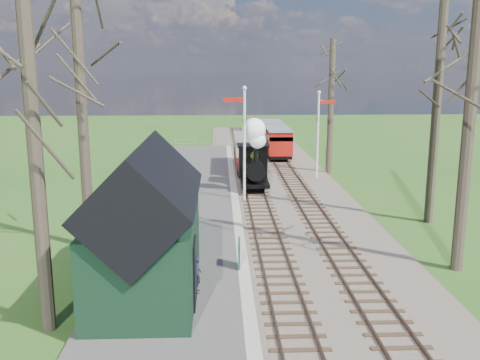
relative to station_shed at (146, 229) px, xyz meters
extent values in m
ellipsoid|color=#385B23|center=(-20.70, 56.00, -17.03)|extent=(57.60, 36.00, 16.20)
ellipsoid|color=#385B23|center=(14.30, 61.00, -20.31)|extent=(70.40, 44.00, 19.80)
ellipsoid|color=#385B23|center=(-3.70, 66.00, -18.67)|extent=(64.00, 40.00, 18.00)
cube|color=brown|center=(5.60, 18.00, -2.22)|extent=(8.00, 60.00, 0.10)
cube|color=brown|center=(3.80, 18.00, -2.13)|extent=(0.07, 60.00, 0.12)
cube|color=brown|center=(4.80, 18.00, -2.13)|extent=(0.07, 60.00, 0.12)
cube|color=#38281C|center=(4.30, 18.00, -2.17)|extent=(1.60, 60.00, 0.09)
cube|color=brown|center=(6.40, 18.00, -2.13)|extent=(0.07, 60.00, 0.12)
cube|color=brown|center=(7.40, 18.00, -2.13)|extent=(0.07, 60.00, 0.12)
cube|color=#38281C|center=(6.90, 18.00, -2.17)|extent=(1.60, 60.00, 0.09)
cube|color=#474442|center=(0.80, 10.00, -2.17)|extent=(5.00, 44.00, 0.20)
cube|color=#B2AD9E|center=(3.10, 10.00, -2.16)|extent=(0.40, 44.00, 0.21)
cube|color=black|center=(0.00, 0.00, -0.77)|extent=(3.00, 6.00, 2.60)
cube|color=black|center=(0.00, 0.00, 1.08)|extent=(3.25, 6.30, 3.25)
cube|color=black|center=(1.52, -1.00, -1.07)|extent=(0.06, 1.20, 2.00)
cylinder|color=silver|center=(3.60, 12.00, 0.73)|extent=(0.14, 0.14, 6.00)
sphere|color=silver|center=(3.60, 12.00, 3.83)|extent=(0.24, 0.24, 0.24)
cube|color=#B7140F|center=(3.05, 12.00, 3.23)|extent=(1.10, 0.08, 0.22)
cube|color=black|center=(3.60, 12.00, 2.13)|extent=(0.18, 0.06, 0.30)
cylinder|color=silver|center=(8.60, 18.00, 0.48)|extent=(0.14, 0.14, 5.50)
sphere|color=silver|center=(8.60, 18.00, 3.33)|extent=(0.24, 0.24, 0.24)
cube|color=#B7140F|center=(9.15, 18.00, 2.73)|extent=(1.10, 0.08, 0.22)
cube|color=black|center=(8.60, 18.00, 1.63)|extent=(0.18, 0.06, 0.30)
cylinder|color=#382D23|center=(-2.50, -2.00, 2.23)|extent=(0.39, 0.39, 9.00)
cylinder|color=#382D23|center=(-3.00, 5.00, 3.23)|extent=(0.41, 0.41, 11.00)
cylinder|color=#382D23|center=(10.80, 2.00, 3.73)|extent=(0.42, 0.42, 12.00)
cylinder|color=#382D23|center=(12.10, 8.00, 2.73)|extent=(0.40, 0.40, 10.00)
cylinder|color=#382D23|center=(9.80, 20.00, 2.23)|extent=(0.39, 0.39, 9.00)
cube|color=slate|center=(4.60, 32.00, -1.52)|extent=(12.60, 0.02, 0.01)
cube|color=slate|center=(4.60, 32.00, -1.82)|extent=(12.60, 0.02, 0.02)
cylinder|color=slate|center=(4.60, 32.00, -1.77)|extent=(0.08, 0.08, 1.00)
cube|color=black|center=(4.30, 14.98, -1.65)|extent=(1.59, 3.75, 0.23)
cylinder|color=black|center=(4.30, 14.41, -0.80)|extent=(1.03, 2.44, 1.03)
cube|color=black|center=(4.30, 16.10, -0.71)|extent=(1.69, 1.50, 1.87)
cylinder|color=black|center=(4.30, 13.48, 0.04)|extent=(0.26, 0.26, 0.75)
sphere|color=#AE9533|center=(4.30, 14.70, -0.15)|extent=(0.49, 0.49, 0.49)
sphere|color=white|center=(4.40, 13.48, 0.93)|extent=(0.94, 0.94, 0.94)
sphere|color=white|center=(4.20, 13.57, 1.49)|extent=(1.31, 1.31, 1.31)
cylinder|color=black|center=(3.80, 13.85, -1.77)|extent=(0.09, 0.60, 0.60)
cylinder|color=black|center=(4.80, 13.85, -1.77)|extent=(0.09, 0.60, 0.60)
cube|color=black|center=(4.30, 20.98, -1.74)|extent=(1.78, 6.56, 0.28)
cube|color=#591414|center=(4.30, 20.98, -1.18)|extent=(1.87, 6.56, 0.84)
cube|color=beige|center=(4.30, 20.98, -0.33)|extent=(1.87, 6.56, 0.84)
cube|color=slate|center=(4.30, 20.98, 0.13)|extent=(1.97, 6.74, 0.11)
cube|color=black|center=(6.90, 25.75, -1.75)|extent=(1.70, 4.48, 0.27)
cube|color=#A0140D|center=(6.90, 25.75, -1.22)|extent=(1.79, 4.48, 0.81)
cube|color=beige|center=(6.90, 25.75, -0.41)|extent=(1.79, 4.48, 0.81)
cube|color=slate|center=(6.90, 25.75, 0.04)|extent=(1.88, 4.65, 0.11)
cube|color=black|center=(6.90, 31.25, -1.75)|extent=(1.70, 4.48, 0.27)
cube|color=#A0140D|center=(6.90, 31.25, -1.22)|extent=(1.79, 4.48, 0.81)
cube|color=beige|center=(6.90, 31.25, -0.41)|extent=(1.79, 4.48, 0.81)
cube|color=slate|center=(6.90, 31.25, 0.04)|extent=(1.88, 4.65, 0.11)
cube|color=#104C30|center=(2.95, 2.03, -1.56)|extent=(0.11, 0.70, 1.02)
cube|color=silver|center=(3.00, 2.03, -1.56)|extent=(0.05, 0.61, 0.84)
cube|color=#422917|center=(1.00, -0.63, -1.86)|extent=(0.54, 1.33, 0.06)
cube|color=#422917|center=(0.83, -0.65, -1.61)|extent=(0.22, 1.28, 0.55)
cube|color=#422917|center=(1.14, -1.18, -1.98)|extent=(0.06, 0.06, 0.18)
cube|color=#422917|center=(0.86, -0.08, -1.98)|extent=(0.06, 0.06, 0.18)
imported|color=#1A1C2F|center=(1.54, -0.09, -1.47)|extent=(0.29, 0.44, 1.19)
camera|label=1|loc=(2.27, -15.90, 4.88)|focal=40.00mm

